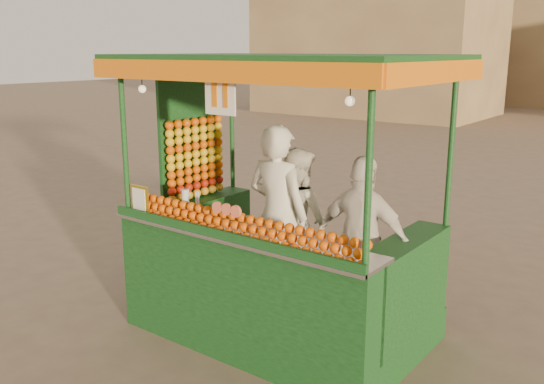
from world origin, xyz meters
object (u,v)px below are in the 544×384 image
Objects in this scene: vendor_left at (278,214)px; vendor_middle at (298,220)px; vendor_right at (362,240)px; juice_cart at (268,249)px.

vendor_left is 0.37m from vendor_middle.
vendor_middle is at bearing -94.39° from vendor_left.
vendor_right is at bearing -175.95° from vendor_left.
juice_cart is at bearing 108.56° from vendor_middle.
juice_cart is 0.36m from vendor_left.
juice_cart reaches higher than vendor_middle.
vendor_left is at bearing 1.94° from vendor_right.
vendor_middle is 0.97× the size of vendor_right.
vendor_right is at bearing -174.69° from vendor_middle.
vendor_left is at bearing 107.98° from vendor_middle.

